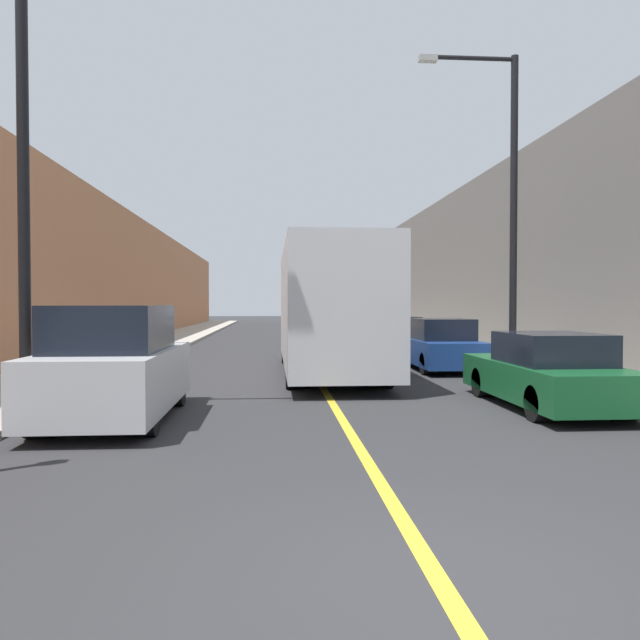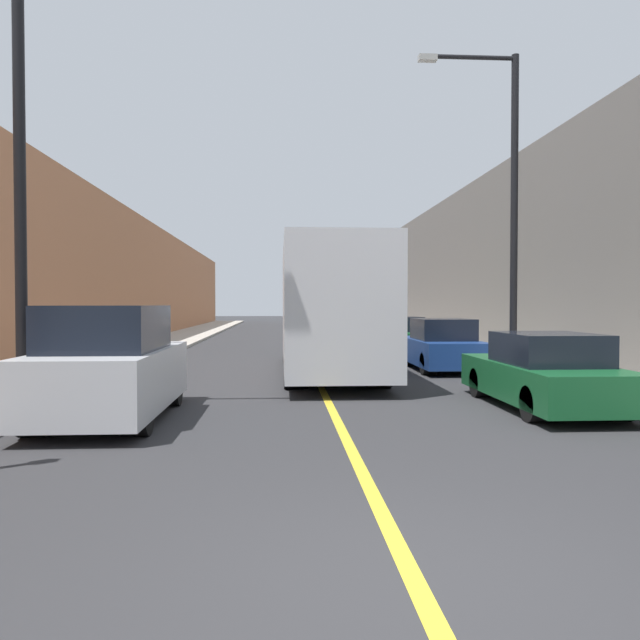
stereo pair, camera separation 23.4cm
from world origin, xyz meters
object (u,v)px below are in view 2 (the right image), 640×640
parked_suv_left (110,367)px  car_right_far (399,336)px  bus (328,307)px  car_right_mid (441,347)px  car_right_near (544,374)px  street_lamp_right (506,193)px  street_lamp_left (33,133)px

parked_suv_left → car_right_far: parked_suv_left is taller
bus → car_right_mid: bus is taller
bus → car_right_far: size_ratio=2.23×
car_right_mid → parked_suv_left: bearing=-135.3°
parked_suv_left → car_right_near: parked_suv_left is taller
bus → car_right_mid: bearing=11.4°
car_right_far → street_lamp_right: street_lamp_right is taller
car_right_near → street_lamp_left: size_ratio=0.54×
parked_suv_left → car_right_mid: size_ratio=1.03×
street_lamp_right → bus: bearing=169.0°
bus → car_right_near: bus is taller
car_right_mid → car_right_far: (0.01, 6.82, -0.03)m
parked_suv_left → street_lamp_left: size_ratio=0.53×
car_right_near → parked_suv_left: bearing=-174.9°
car_right_near → street_lamp_left: bearing=-177.6°
street_lamp_left → street_lamp_right: (10.42, 5.67, 0.09)m
car_right_far → street_lamp_right: bearing=-80.9°
bus → car_right_far: bearing=65.1°
parked_suv_left → car_right_mid: 10.84m
bus → car_right_far: (3.48, 7.52, -1.22)m
bus → street_lamp_right: bearing=-11.0°
bus → car_right_mid: (3.48, 0.70, -1.19)m
parked_suv_left → car_right_near: size_ratio=0.98×
car_right_mid → car_right_near: bearing=-88.6°
street_lamp_left → street_lamp_right: 11.86m
car_right_far → street_lamp_left: street_lamp_left is taller
parked_suv_left → car_right_mid: bearing=44.7°
car_right_near → street_lamp_right: 6.96m
car_right_near → street_lamp_left: street_lamp_left is taller
car_right_mid → street_lamp_left: bearing=-141.1°
car_right_near → car_right_far: 13.75m
bus → street_lamp_left: street_lamp_left is taller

